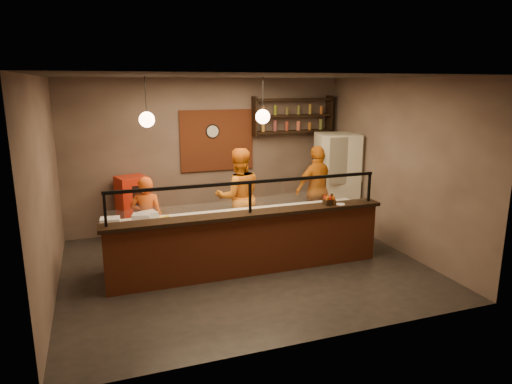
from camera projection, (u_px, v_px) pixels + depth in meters
name	position (u px, v px, depth m)	size (l,w,h in m)	color
floor	(245.00, 267.00, 7.89)	(6.00, 6.00, 0.00)	black
ceiling	(244.00, 76.00, 7.15)	(6.00, 6.00, 0.00)	#322D27
wall_back	(208.00, 155.00, 9.81)	(6.00, 6.00, 0.00)	#776457
wall_left	(46.00, 190.00, 6.54)	(5.00, 5.00, 0.00)	#776457
wall_right	(397.00, 166.00, 8.50)	(5.00, 5.00, 0.00)	#776457
wall_front	(312.00, 217.00, 5.23)	(6.00, 6.00, 0.00)	#776457
brick_patch	(217.00, 140.00, 9.78)	(1.60, 0.04, 1.30)	brown
service_counter	(250.00, 245.00, 7.50)	(4.60, 0.25, 1.00)	brown
counter_ledge	(250.00, 214.00, 7.37)	(4.70, 0.37, 0.06)	black
worktop_cabinet	(241.00, 240.00, 7.97)	(4.60, 0.75, 0.85)	gray
worktop	(241.00, 215.00, 7.87)	(4.60, 0.75, 0.05)	silver
sneeze_guard	(250.00, 194.00, 7.29)	(4.50, 0.05, 0.52)	white
wall_shelving	(293.00, 116.00, 10.08)	(1.84, 0.28, 0.85)	black
wall_clock	(212.00, 131.00, 9.69)	(0.30, 0.30, 0.04)	black
pendant_left	(147.00, 119.00, 6.99)	(0.24, 0.24, 0.77)	black
pendant_right	(263.00, 117.00, 7.61)	(0.24, 0.24, 0.77)	black
cook_left	(147.00, 219.00, 8.01)	(0.56, 0.37, 1.53)	#E25315
cook_mid	(239.00, 197.00, 8.84)	(0.92, 0.72, 1.90)	orange
cook_right	(318.00, 190.00, 9.55)	(1.08, 0.45, 1.85)	orange
fridge	(336.00, 181.00, 9.89)	(0.86, 0.80, 2.06)	beige
red_cooler	(133.00, 208.00, 9.17)	(0.56, 0.51, 1.30)	red
pizza_dough	(240.00, 212.00, 7.93)	(0.54, 0.54, 0.01)	#F1EDCC
prep_tub_a	(142.00, 218.00, 7.37)	(0.29, 0.23, 0.14)	silver
prep_tub_b	(147.00, 216.00, 7.44)	(0.30, 0.24, 0.15)	silver
prep_tub_c	(110.00, 222.00, 7.12)	(0.30, 0.24, 0.15)	white
rolling_pin	(160.00, 218.00, 7.52)	(0.05, 0.05, 0.31)	gold
condiment_caddy	(329.00, 202.00, 7.82)	(0.18, 0.14, 0.10)	black
pepper_mill	(332.00, 199.00, 7.86)	(0.04, 0.04, 0.18)	black
small_plate	(340.00, 204.00, 7.84)	(0.16, 0.16, 0.01)	silver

